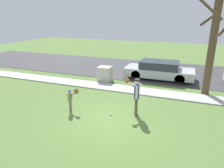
# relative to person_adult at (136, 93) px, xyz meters

# --- Properties ---
(ground_plane) EXTENTS (48.00, 48.00, 0.00)m
(ground_plane) POSITION_rel_person_adult_xyz_m (-0.87, 2.87, -1.04)
(ground_plane) COLOR #567538
(sidewalk_strip) EXTENTS (36.00, 1.20, 0.06)m
(sidewalk_strip) POSITION_rel_person_adult_xyz_m (-0.87, 2.97, -1.01)
(sidewalk_strip) COLOR #B2B2AD
(sidewalk_strip) RESTS_ON ground
(road_surface) EXTENTS (36.00, 6.80, 0.02)m
(road_surface) POSITION_rel_person_adult_xyz_m (-0.87, 7.97, -1.03)
(road_surface) COLOR #38383A
(road_surface) RESTS_ON ground
(person_adult) EXTENTS (0.76, 0.58, 1.66)m
(person_adult) POSITION_rel_person_adult_xyz_m (0.00, 0.00, 0.00)
(person_adult) COLOR brown
(person_adult) RESTS_ON ground
(person_child) EXTENTS (0.45, 0.48, 1.06)m
(person_child) POSITION_rel_person_adult_xyz_m (-2.80, -0.63, -0.35)
(person_child) COLOR #6B6656
(person_child) RESTS_ON ground
(baseball) EXTENTS (0.07, 0.07, 0.07)m
(baseball) POSITION_rel_person_adult_xyz_m (-0.96, -0.44, -1.00)
(baseball) COLOR white
(baseball) RESTS_ON ground
(utility_cabinet) EXTENTS (0.84, 0.73, 0.98)m
(utility_cabinet) POSITION_rel_person_adult_xyz_m (-3.13, 4.10, -0.55)
(utility_cabinet) COLOR beige
(utility_cabinet) RESTS_ON ground
(street_tree_near) EXTENTS (1.85, 1.89, 5.58)m
(street_tree_near) POSITION_rel_person_adult_xyz_m (3.04, 3.90, 1.92)
(street_tree_near) COLOR brown
(street_tree_near) RESTS_ON ground
(parked_sedan_silver) EXTENTS (4.60, 1.80, 1.23)m
(parked_sedan_silver) POSITION_rel_person_adult_xyz_m (0.16, 5.88, -0.42)
(parked_sedan_silver) COLOR silver
(parked_sedan_silver) RESTS_ON road_surface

